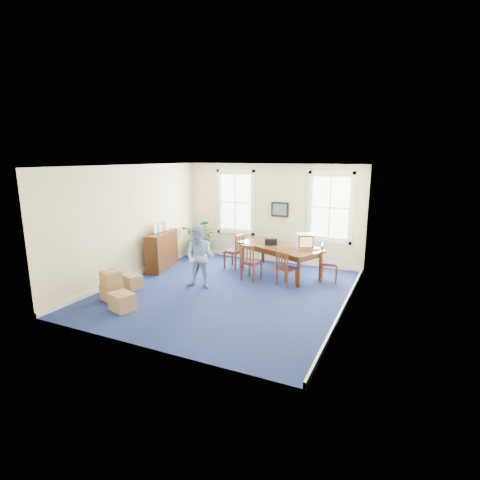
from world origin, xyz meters
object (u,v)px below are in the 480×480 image
at_px(conference_table, 279,260).
at_px(chair_near_left, 252,262).
at_px(man, 200,257).
at_px(potted_plant, 201,238).
at_px(crt_tv, 305,241).
at_px(credenza, 162,250).
at_px(cardboard_boxes, 120,285).

distance_m(conference_table, chair_near_left, 1.01).
distance_m(man, potted_plant, 3.10).
xyz_separation_m(crt_tv, man, (-2.24, -2.08, -0.23)).
bearing_deg(credenza, cardboard_boxes, -88.04).
height_order(chair_near_left, credenza, credenza).
distance_m(crt_tv, potted_plant, 3.87).
xyz_separation_m(chair_near_left, potted_plant, (-2.54, 1.51, 0.16)).
relative_size(conference_table, credenza, 1.65).
bearing_deg(cardboard_boxes, conference_table, 52.01).
xyz_separation_m(conference_table, crt_tv, (0.74, 0.06, 0.64)).
distance_m(crt_tv, cardboard_boxes, 5.14).
xyz_separation_m(crt_tv, chair_near_left, (-1.26, -0.92, -0.54)).
distance_m(credenza, cardboard_boxes, 2.68).
height_order(conference_table, cardboard_boxes, conference_table).
height_order(credenza, potted_plant, potted_plant).
distance_m(crt_tv, chair_near_left, 1.65).
relative_size(conference_table, cardboard_boxes, 1.90).
xyz_separation_m(chair_near_left, cardboard_boxes, (-2.29, -2.73, -0.15)).
height_order(man, credenza, man).
bearing_deg(cardboard_boxes, crt_tv, 45.80).
xyz_separation_m(conference_table, cardboard_boxes, (-2.80, -3.59, -0.05)).
relative_size(man, cardboard_boxes, 1.26).
distance_m(conference_table, credenza, 3.63).
xyz_separation_m(man, potted_plant, (-1.57, 2.67, -0.15)).
relative_size(conference_table, potted_plant, 1.83).
bearing_deg(conference_table, chair_near_left, -96.87).
xyz_separation_m(crt_tv, cardboard_boxes, (-3.55, -3.65, -0.69)).
bearing_deg(man, credenza, 145.97).
relative_size(credenza, potted_plant, 1.11).
bearing_deg(conference_table, cardboard_boxes, -103.90).
distance_m(man, cardboard_boxes, 2.10).
relative_size(chair_near_left, credenza, 0.69).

